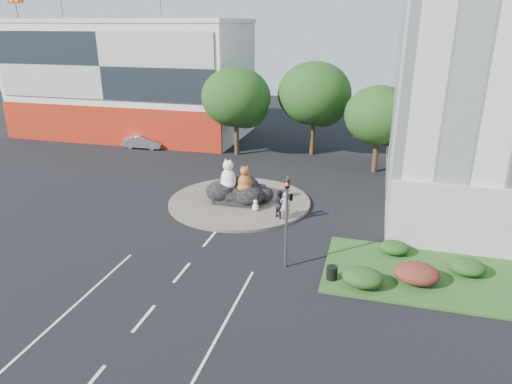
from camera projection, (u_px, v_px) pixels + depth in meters
The scene contains 22 objects.
ground at pixel (182, 273), 23.38m from camera, with size 120.00×120.00×0.00m, color black.
roundabout_island at pixel (240, 202), 32.38m from camera, with size 10.00×10.00×0.20m, color brown.
rock_plinth at pixel (239, 194), 32.19m from camera, with size 3.20×2.60×0.90m, color black, non-canonical shape.
shophouse_block at pixel (133, 78), 50.89m from camera, with size 25.20×12.30×17.40m.
grass_verge at pixel (425, 274), 23.10m from camera, with size 10.00×6.00×0.12m, color #274C19.
tree_left at pixel (237, 100), 42.45m from camera, with size 6.46×6.46×8.27m.
tree_mid at pixel (315, 97), 42.42m from camera, with size 6.84×6.84×8.76m.
tree_right at pixel (380, 118), 37.64m from camera, with size 5.70×5.70×7.30m.
hedge_near_green at pixel (363, 277), 21.85m from camera, with size 2.00×1.60×0.90m, color #173D13.
hedge_red at pixel (417, 273), 22.12m from camera, with size 2.20×1.76×0.99m, color #471316.
hedge_mid_green at pixel (467, 267), 22.89m from camera, with size 1.80×1.44×0.81m, color #173D13.
hedge_back_green at pixel (394, 248), 24.95m from camera, with size 1.60×1.28×0.72m, color #173D13.
traffic_light at pixel (289, 203), 22.65m from camera, with size 0.44×1.24×5.00m.
street_lamp at pixel (444, 163), 25.84m from camera, with size 2.34×0.22×8.06m.
cat_white at pixel (228, 174), 31.67m from camera, with size 1.29×1.11×2.14m, color white, non-canonical shape.
cat_tabby at pixel (245, 178), 31.15m from camera, with size 1.13×0.98×1.88m, color #AA4923, non-canonical shape.
kitten_calico at pixel (218, 199), 31.55m from camera, with size 0.48×0.42×0.80m, color beige, non-canonical shape.
kitten_white at pixel (255, 205), 30.47m from camera, with size 0.47×0.41×0.79m, color white, non-canonical shape.
pedestrian_pink at pixel (285, 206), 28.95m from camera, with size 0.66×0.44×1.82m, color #CC8488.
pedestrian_dark at pixel (280, 204), 29.29m from camera, with size 0.89×0.69×1.83m, color black.
parked_car at pixel (144, 142), 46.23m from camera, with size 1.40×4.01×1.32m, color #A9ACB1.
litter_bin at pixel (332, 273), 22.49m from camera, with size 0.55×0.55×0.68m, color black.
Camera 1 is at (9.07, -18.72, 12.06)m, focal length 32.00 mm.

